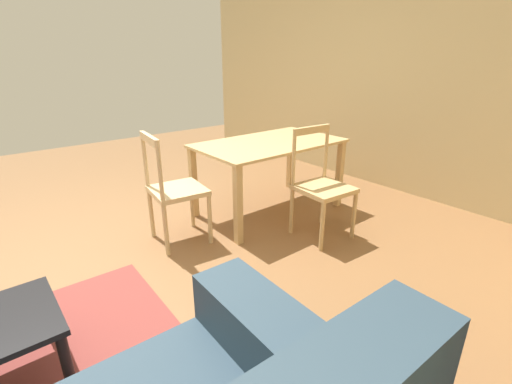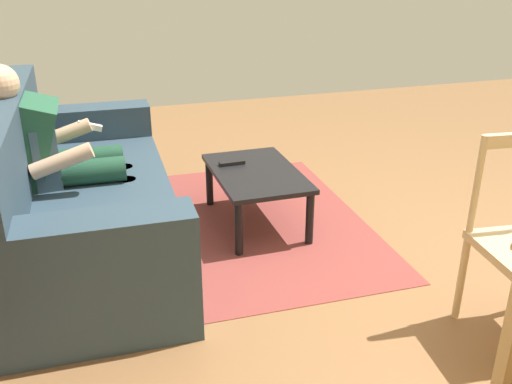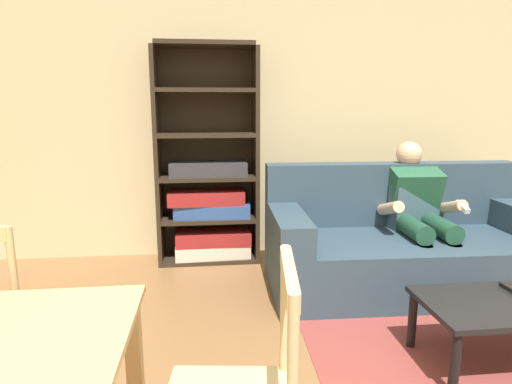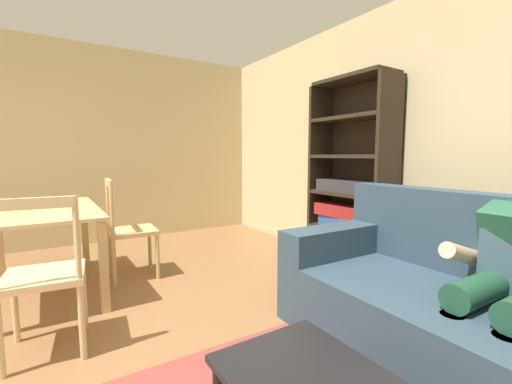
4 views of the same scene
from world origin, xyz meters
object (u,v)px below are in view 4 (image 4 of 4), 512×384
Objects in this scene: couch at (480,314)px; dining_chair_facing_couch at (43,277)px; dining_table at (43,221)px; bookshelf at (352,198)px; dining_chair_near_wall at (129,230)px.

dining_chair_facing_couch is at bearing -127.07° from couch.
dining_table is 1.50× the size of dining_chair_facing_couch.
dining_table is (-0.97, -2.67, -0.12)m from bookshelf.
bookshelf is 2.05× the size of dining_chair_facing_couch.
couch is 1.53× the size of dining_table.
dining_table is 1.05m from dining_chair_facing_couch.
couch is 1.75m from bookshelf.
bookshelf is at bearing 91.54° from dining_chair_facing_couch.
dining_chair_facing_couch is (-1.46, -1.93, 0.14)m from couch.
couch is at bearing 26.45° from dining_chair_near_wall.
bookshelf is 2.69m from dining_chair_facing_couch.
bookshelf reaches higher than couch.
dining_chair_near_wall is at bearing -153.55° from couch.
dining_table is at bearing -109.86° from bookshelf.
bookshelf is 2.04× the size of dining_chair_near_wall.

